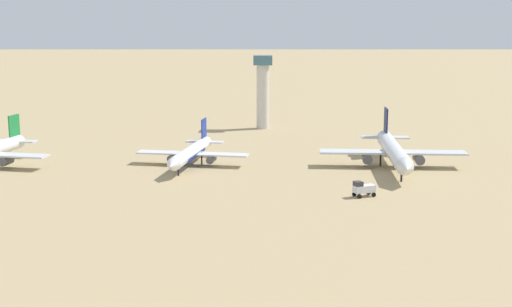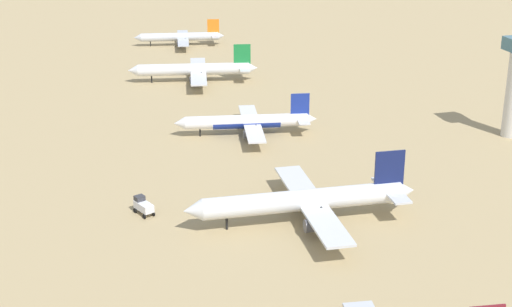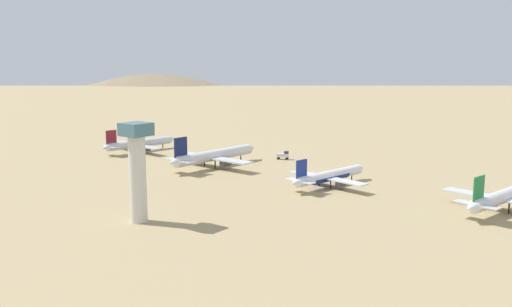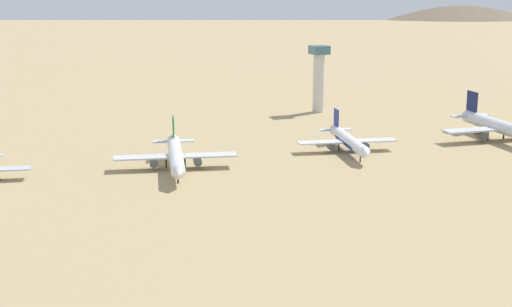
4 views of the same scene
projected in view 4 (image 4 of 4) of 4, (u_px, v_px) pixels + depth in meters
name	position (u px, v px, depth m)	size (l,w,h in m)	color
ground_plane	(350.00, 155.00, 234.29)	(1800.00, 1800.00, 0.00)	tan
parked_jet_1	(176.00, 155.00, 215.74)	(45.23, 37.03, 13.10)	silver
parked_jet_2	(348.00, 141.00, 237.58)	(40.58, 33.18, 11.73)	white
parked_jet_3	(501.00, 127.00, 253.36)	(51.57, 41.87, 14.87)	silver
control_tower	(319.00, 75.00, 306.92)	(7.20, 7.20, 28.24)	beige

